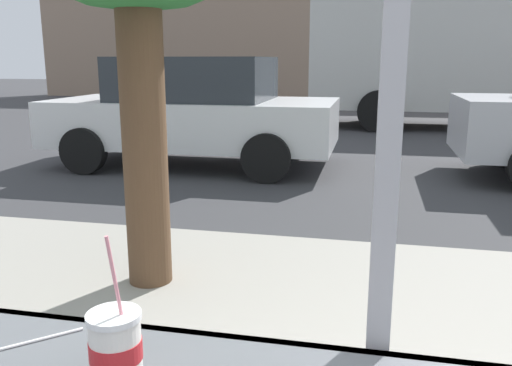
% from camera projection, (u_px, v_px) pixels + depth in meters
% --- Properties ---
extents(ground_plane, '(60.00, 60.00, 0.00)m').
position_uv_depth(ground_plane, '(373.00, 154.00, 8.94)').
color(ground_plane, '#38383A').
extents(sidewalk_strip, '(16.00, 2.80, 0.15)m').
position_uv_depth(sidewalk_strip, '(368.00, 342.00, 2.83)').
color(sidewalk_strip, '#9E998E').
rests_on(sidewalk_strip, ground).
extents(building_facade_far, '(28.00, 1.20, 6.12)m').
position_uv_depth(building_facade_far, '(378.00, 19.00, 20.32)').
color(building_facade_far, gray).
rests_on(building_facade_far, ground).
extents(soda_cup_right, '(0.10, 0.10, 0.31)m').
position_uv_depth(soda_cup_right, '(116.00, 348.00, 1.01)').
color(soda_cup_right, silver).
rests_on(soda_cup_right, window_counter).
extents(loose_straw, '(0.14, 0.14, 0.01)m').
position_uv_depth(loose_straw, '(40.00, 339.00, 1.19)').
color(loose_straw, white).
rests_on(loose_straw, window_counter).
extents(parked_car_white, '(4.12, 2.08, 1.58)m').
position_uv_depth(parked_car_white, '(194.00, 110.00, 7.81)').
color(parked_car_white, silver).
rests_on(parked_car_white, ground).
extents(box_truck, '(6.39, 2.44, 2.98)m').
position_uv_depth(box_truck, '(449.00, 56.00, 11.99)').
color(box_truck, beige).
rests_on(box_truck, ground).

